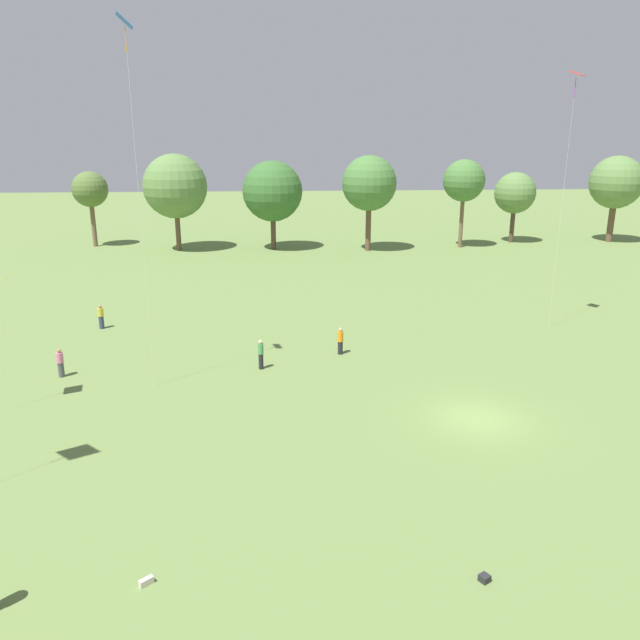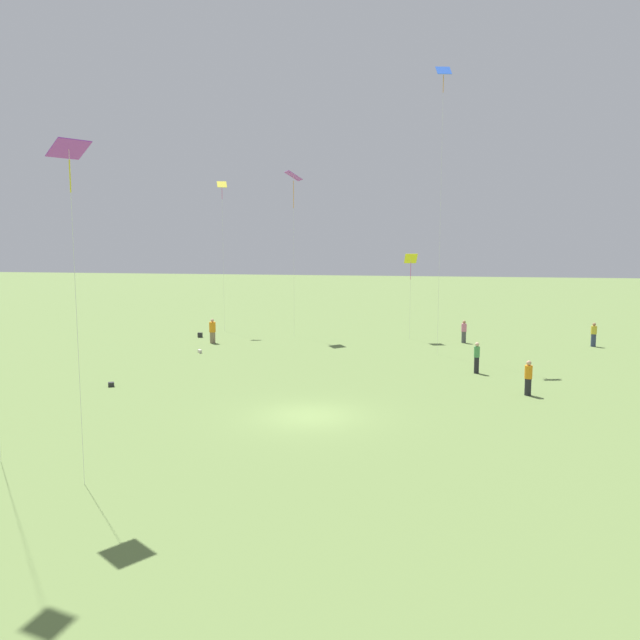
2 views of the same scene
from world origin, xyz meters
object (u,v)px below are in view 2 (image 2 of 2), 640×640
(person_2, at_px, (594,335))
(picnic_bag_1, at_px, (200,351))
(picnic_bag_0, at_px, (200,335))
(kite_0, at_px, (222,193))
(person_0, at_px, (477,357))
(person_1, at_px, (528,378))
(kite_5, at_px, (443,87))
(kite_1, at_px, (69,160))
(picnic_bag_2, at_px, (111,384))
(person_6, at_px, (212,331))
(kite_2, at_px, (411,261))
(kite_4, at_px, (293,180))
(person_5, at_px, (464,332))

(person_2, bearing_deg, picnic_bag_1, -62.43)
(picnic_bag_0, height_order, picnic_bag_1, picnic_bag_0)
(kite_0, bearing_deg, picnic_bag_0, -79.35)
(person_0, bearing_deg, person_1, -154.56)
(kite_5, bearing_deg, kite_1, -81.45)
(person_1, bearing_deg, picnic_bag_2, -66.85)
(person_0, distance_m, kite_1, 24.15)
(person_6, xyz_separation_m, kite_2, (-4.85, 13.93, 5.04))
(person_2, bearing_deg, person_1, -11.18)
(kite_4, bearing_deg, person_1, -122.39)
(person_1, height_order, picnic_bag_1, person_1)
(kite_5, relative_size, picnic_bag_0, 48.63)
(person_2, xyz_separation_m, person_5, (0.14, -8.89, -0.02))
(person_6, height_order, kite_1, kite_1)
(person_5, xyz_separation_m, picnic_bag_0, (1.36, -19.89, -0.63))
(person_6, distance_m, kite_2, 15.58)
(kite_5, height_order, picnic_bag_0, kite_5)
(person_0, bearing_deg, kite_1, 148.40)
(kite_4, distance_m, picnic_bag_0, 13.91)
(person_2, bearing_deg, kite_1, -23.98)
(person_2, relative_size, picnic_bag_1, 3.84)
(person_5, height_order, picnic_bag_1, person_5)
(person_2, height_order, kite_1, kite_1)
(kite_0, xyz_separation_m, picnic_bag_2, (20.60, 1.60, -11.20))
(person_0, bearing_deg, picnic_bag_1, 81.13)
(picnic_bag_2, bearing_deg, picnic_bag_1, 176.92)
(person_0, distance_m, picnic_bag_0, 22.52)
(picnic_bag_1, bearing_deg, kite_1, 13.96)
(kite_0, height_order, kite_4, kite_4)
(person_5, height_order, kite_1, kite_1)
(person_2, bearing_deg, kite_5, -52.35)
(kite_4, distance_m, picnic_bag_2, 23.08)
(person_0, distance_m, person_1, 5.24)
(person_0, distance_m, person_2, 13.98)
(person_1, bearing_deg, kite_1, -28.49)
(kite_5, height_order, picnic_bag_2, kite_5)
(person_0, relative_size, person_6, 0.98)
(person_0, xyz_separation_m, kite_5, (-5.62, -2.25, 15.90))
(kite_5, bearing_deg, person_0, -37.78)
(kite_4, height_order, kite_5, kite_5)
(person_0, distance_m, picnic_bag_2, 19.53)
(person_5, bearing_deg, kite_4, 94.74)
(person_2, height_order, picnic_bag_2, person_2)
(person_1, xyz_separation_m, picnic_bag_2, (2.34, -20.35, -0.73))
(person_1, xyz_separation_m, picnic_bag_0, (-14.41, -22.52, -0.65))
(kite_5, relative_size, picnic_bag_1, 41.15)
(person_5, bearing_deg, kite_2, 84.42)
(person_5, height_order, picnic_bag_2, person_5)
(picnic_bag_2, bearing_deg, person_1, 96.55)
(kite_0, height_order, kite_2, kite_0)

